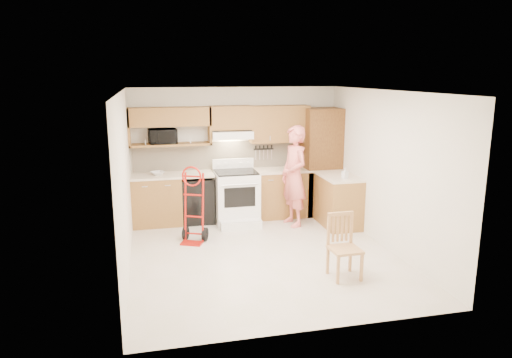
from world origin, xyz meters
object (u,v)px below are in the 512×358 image
object	(u,v)px
person	(294,176)
dining_chair	(345,247)
range	(237,193)
hand_truck	(193,209)
microwave	(163,136)

from	to	relation	value
person	dining_chair	distance (m)	2.44
range	person	world-z (taller)	person
hand_truck	dining_chair	bearing A→B (deg)	-20.26
person	dining_chair	xyz separation A→B (m)	(-0.02, -2.39, -0.48)
person	dining_chair	world-z (taller)	person
person	range	bearing A→B (deg)	-119.67
microwave	range	size ratio (longest dim) A/B	0.42
hand_truck	dining_chair	distance (m)	2.65
person	dining_chair	bearing A→B (deg)	-12.02
range	dining_chair	xyz separation A→B (m)	(0.98, -2.72, -0.14)
range	person	bearing A→B (deg)	-18.15
microwave	hand_truck	world-z (taller)	microwave
range	dining_chair	distance (m)	2.89
dining_chair	range	bearing A→B (deg)	108.05
dining_chair	hand_truck	bearing A→B (deg)	133.53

